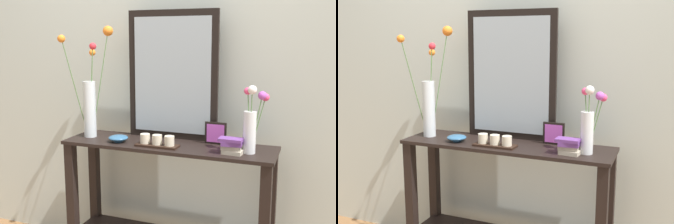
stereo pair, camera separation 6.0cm
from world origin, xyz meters
TOP-DOWN VIEW (x-y plane):
  - wall_back at (0.00, 0.29)m, footprint 6.40×0.08m
  - console_table at (0.00, 0.00)m, footprint 1.24×0.34m
  - mirror_leaning at (-0.02, 0.14)m, footprint 0.56×0.03m
  - tall_vase_left at (-0.51, 0.01)m, footprint 0.23×0.29m
  - vase_right at (0.48, -0.02)m, footprint 0.13×0.11m
  - candle_tray at (-0.03, -0.08)m, footprint 0.24×0.09m
  - picture_frame_small at (0.26, 0.09)m, footprint 0.13×0.01m
  - decorative_bowl at (-0.29, -0.06)m, footprint 0.12×0.12m
  - book_stack at (0.39, -0.08)m, footprint 0.13×0.08m

SIDE VIEW (x-z plane):
  - console_table at x=0.00m, z-range 0.09..0.92m
  - decorative_bowl at x=-0.29m, z-range 0.83..0.87m
  - candle_tray at x=-0.03m, z-range 0.83..0.89m
  - book_stack at x=0.39m, z-range 0.83..0.92m
  - picture_frame_small at x=0.26m, z-range 0.83..0.96m
  - vase_right at x=0.48m, z-range 0.81..1.17m
  - tall_vase_left at x=-0.51m, z-range 0.75..1.43m
  - mirror_leaning at x=-0.02m, z-range 0.83..1.60m
  - wall_back at x=0.00m, z-range 0.00..2.70m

